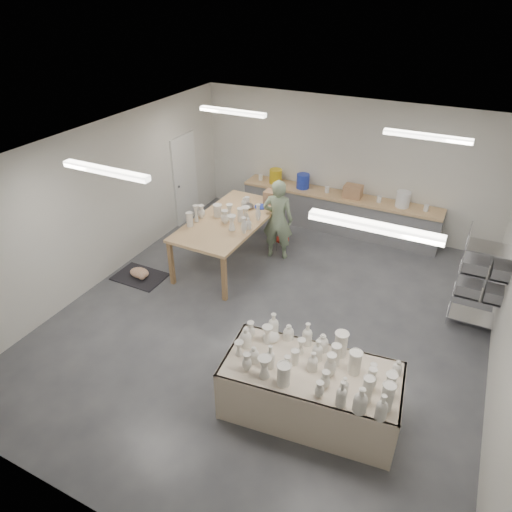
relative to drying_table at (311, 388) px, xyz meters
The scene contains 9 objects.
room 2.75m from the drying_table, 129.64° to the left, with size 8.00×8.02×3.00m.
back_counter 5.48m from the drying_table, 104.02° to the left, with size 4.60×0.60×1.24m.
wire_shelf 3.60m from the drying_table, 58.20° to the left, with size 0.88×0.48×1.80m.
drying_table is the anchor object (origin of this frame).
work_table 4.20m from the drying_table, 133.06° to the left, with size 1.35×2.65×1.34m.
rug 4.54m from the drying_table, 158.96° to the left, with size 1.00×0.70×0.02m, color black.
cat 4.51m from the drying_table, 159.03° to the left, with size 0.45×0.34×0.18m.
potter 4.18m from the drying_table, 120.21° to the left, with size 0.64×0.42×1.74m, color gray.
red_stool 4.40m from the drying_table, 118.44° to the left, with size 0.37×0.37×0.29m.
Camera 1 is at (2.55, -5.78, 5.13)m, focal length 32.00 mm.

